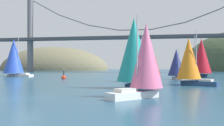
# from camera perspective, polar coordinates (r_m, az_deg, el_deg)

# --- Properties ---
(ground_plane) EXTENTS (360.00, 360.00, 0.00)m
(ground_plane) POSITION_cam_1_polar(r_m,az_deg,el_deg) (29.89, -17.11, -6.89)
(ground_plane) COLOR navy
(headland_left) EXTENTS (68.15, 44.00, 28.54)m
(headland_left) POSITION_cam_1_polar(r_m,az_deg,el_deg) (175.35, -11.82, -1.44)
(headland_left) COLOR #6B664C
(headland_left) RESTS_ON ground_plane
(suspension_bridge) EXTENTS (134.96, 6.00, 34.46)m
(suspension_bridge) POSITION_cam_1_polar(r_m,az_deg,el_deg) (122.58, 4.74, 5.60)
(suspension_bridge) COLOR slate
(suspension_bridge) RESTS_ON ground_plane
(sailboat_pink_spinnaker) EXTENTS (6.17, 6.68, 7.95)m
(sailboat_pink_spinnaker) POSITION_cam_1_polar(r_m,az_deg,el_deg) (29.35, 6.75, 0.90)
(sailboat_pink_spinnaker) COLOR white
(sailboat_pink_spinnaker) RESTS_ON ground_plane
(sailboat_teal_sail) EXTENTS (5.81, 9.26, 10.93)m
(sailboat_teal_sail) POSITION_cam_1_polar(r_m,az_deg,el_deg) (40.47, 4.55, 2.41)
(sailboat_teal_sail) COLOR navy
(sailboat_teal_sail) RESTS_ON ground_plane
(sailboat_crimson_sail) EXTENTS (9.88, 6.27, 11.13)m
(sailboat_crimson_sail) POSITION_cam_1_polar(r_m,az_deg,el_deg) (78.30, 17.62, 1.17)
(sailboat_crimson_sail) COLOR navy
(sailboat_crimson_sail) RESTS_ON ground_plane
(sailboat_blue_spinnaker) EXTENTS (9.77, 6.79, 11.17)m
(sailboat_blue_spinnaker) POSITION_cam_1_polar(r_m,az_deg,el_deg) (85.58, -19.35, 1.23)
(sailboat_blue_spinnaker) COLOR white
(sailboat_blue_spinnaker) RESTS_ON ground_plane
(sailboat_scarlet_sail) EXTENTS (9.12, 8.02, 10.08)m
(sailboat_scarlet_sail) POSITION_cam_1_polar(r_m,az_deg,el_deg) (55.85, 7.25, 1.42)
(sailboat_scarlet_sail) COLOR #B7B2A8
(sailboat_scarlet_sail) RESTS_ON ground_plane
(sailboat_orange_sail) EXTENTS (7.41, 5.69, 9.02)m
(sailboat_orange_sail) POSITION_cam_1_polar(r_m,az_deg,el_deg) (48.28, 15.53, 0.57)
(sailboat_orange_sail) COLOR navy
(sailboat_orange_sail) RESTS_ON ground_plane
(sailboat_navy_sail) EXTENTS (4.99, 7.19, 7.32)m
(sailboat_navy_sail) POSITION_cam_1_polar(r_m,az_deg,el_deg) (65.88, 13.01, -0.03)
(sailboat_navy_sail) COLOR white
(sailboat_navy_sail) RESTS_ON ground_plane
(channel_buoy) EXTENTS (1.10, 1.10, 2.64)m
(channel_buoy) POSITION_cam_1_polar(r_m,az_deg,el_deg) (67.72, -9.81, -2.91)
(channel_buoy) COLOR red
(channel_buoy) RESTS_ON ground_plane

